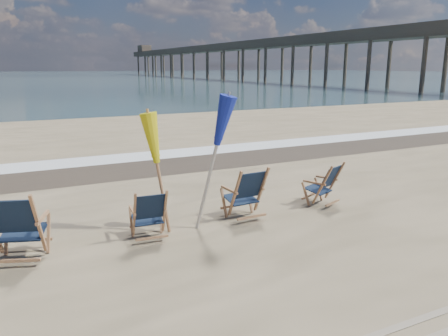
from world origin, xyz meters
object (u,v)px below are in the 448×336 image
object	(u,v)px
beach_chair_1	(165,213)
umbrella_blue	(211,125)
beach_chair_2	(262,192)
beach_chair_3	(335,182)
beach_chair_0	(39,227)
umbrella_yellow	(159,144)
fishing_pier	(236,56)

from	to	relation	value
beach_chair_1	umbrella_blue	xyz separation A→B (m)	(0.87, 0.06, 1.41)
beach_chair_2	umbrella_blue	bearing A→B (deg)	3.21
beach_chair_1	beach_chair_3	world-z (taller)	beach_chair_3
beach_chair_2	beach_chair_0	bearing A→B (deg)	0.62
beach_chair_1	umbrella_yellow	distance (m)	1.16
beach_chair_0	beach_chair_3	distance (m)	5.78
beach_chair_1	umbrella_blue	bearing A→B (deg)	-171.66
beach_chair_3	beach_chair_2	bearing A→B (deg)	-19.18
beach_chair_0	beach_chair_2	distance (m)	3.93
umbrella_yellow	umbrella_blue	distance (m)	0.93
umbrella_blue	fishing_pier	size ratio (longest dim) A/B	0.02
umbrella_blue	beach_chair_0	bearing A→B (deg)	-177.20
umbrella_blue	beach_chair_2	bearing A→B (deg)	6.40
beach_chair_2	fishing_pier	bearing A→B (deg)	-120.58
umbrella_yellow	umbrella_blue	world-z (taller)	umbrella_blue
beach_chair_3	umbrella_yellow	bearing A→B (deg)	-23.40
umbrella_yellow	beach_chair_1	bearing A→B (deg)	-97.45
beach_chair_0	umbrella_blue	world-z (taller)	umbrella_blue
beach_chair_3	umbrella_blue	size ratio (longest dim) A/B	0.39
beach_chair_0	beach_chair_1	world-z (taller)	beach_chair_0
beach_chair_0	umbrella_yellow	distance (m)	2.27
beach_chair_2	beach_chair_3	size ratio (longest dim) A/B	1.12
umbrella_yellow	umbrella_blue	size ratio (longest dim) A/B	0.86
beach_chair_0	umbrella_yellow	bearing A→B (deg)	-148.67
beach_chair_2	beach_chair_1	bearing A→B (deg)	2.08
beach_chair_1	umbrella_yellow	bearing A→B (deg)	-92.96
umbrella_blue	fishing_pier	xyz separation A→B (m)	(38.62, 72.54, 2.79)
beach_chair_0	beach_chair_3	xyz separation A→B (m)	(5.77, 0.37, -0.10)
fishing_pier	umbrella_blue	bearing A→B (deg)	-118.03
beach_chair_0	beach_chair_2	size ratio (longest dim) A/B	1.08
beach_chair_3	beach_chair_0	bearing A→B (deg)	-18.77
beach_chair_2	fishing_pier	xyz separation A→B (m)	(37.51, 72.42, 4.13)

